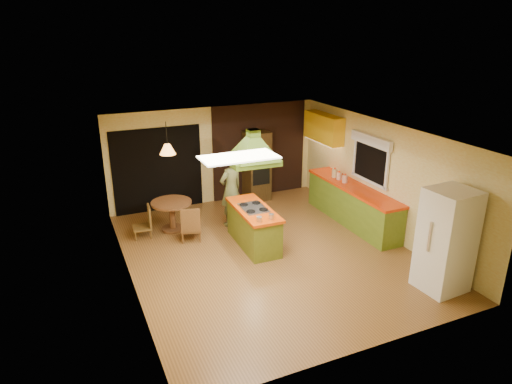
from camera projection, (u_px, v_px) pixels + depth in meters
name	position (u px, v px, depth m)	size (l,w,h in m)	color
ground	(268.00, 253.00, 9.38)	(6.50, 6.50, 0.00)	olive
room_walls	(269.00, 196.00, 8.95)	(5.50, 6.50, 6.50)	#F4ECAF
ceiling_plane	(270.00, 134.00, 8.52)	(6.50, 6.50, 0.00)	silver
brick_panel	(260.00, 150.00, 12.20)	(2.64, 0.03, 2.50)	#381E14
nook_opening	(158.00, 170.00, 11.22)	(2.20, 0.03, 2.10)	black
right_counter	(352.00, 204.00, 10.67)	(0.62, 3.05, 0.92)	olive
upper_cabinets	(324.00, 128.00, 11.57)	(0.34, 1.40, 0.70)	yellow
window_right	(371.00, 151.00, 10.13)	(0.12, 1.35, 1.06)	black
fluor_panel	(239.00, 157.00, 7.08)	(1.20, 0.60, 0.03)	white
kitchen_island	(254.00, 226.00, 9.59)	(0.72, 1.69, 0.86)	#626B1A
range_hood	(253.00, 142.00, 8.96)	(1.00, 0.74, 0.79)	#4A681A
man	(231.00, 189.00, 10.43)	(0.63, 0.42, 1.73)	#50542C
refrigerator	(446.00, 241.00, 7.84)	(0.76, 0.72, 1.86)	white
wall_oven	(257.00, 166.00, 11.99)	(0.64, 0.63, 1.84)	#422F15
dining_table	(172.00, 210.00, 10.28)	(0.91, 0.91, 0.69)	brown
chair_left	(142.00, 222.00, 9.97)	(0.39, 0.39, 0.72)	brown
chair_near	(191.00, 223.00, 9.85)	(0.43, 0.43, 0.79)	brown
pendant_lamp	(168.00, 149.00, 9.79)	(0.34, 0.34, 0.22)	#FF9E3F
canister_large	(335.00, 173.00, 11.08)	(0.14, 0.14, 0.20)	beige
canister_medium	(339.00, 176.00, 10.92)	(0.12, 0.12, 0.17)	#FEE8CC
canister_small	(345.00, 179.00, 10.70)	(0.13, 0.13, 0.18)	beige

